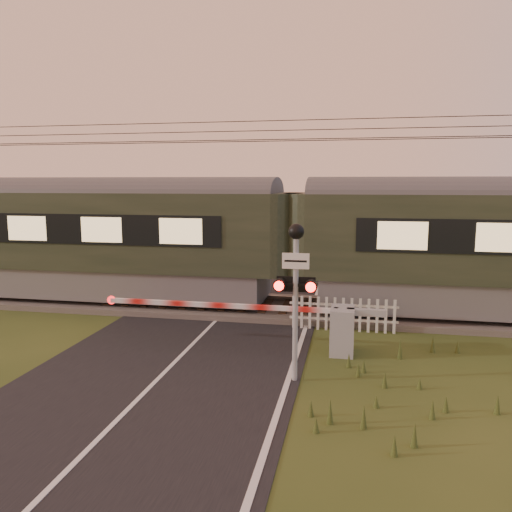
% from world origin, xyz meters
% --- Properties ---
extents(ground, '(160.00, 160.00, 0.00)m').
position_xyz_m(ground, '(0.00, 0.00, 0.00)').
color(ground, '#2C3E17').
rests_on(ground, ground).
extents(road, '(6.00, 140.00, 0.03)m').
position_xyz_m(road, '(0.02, -0.23, 0.01)').
color(road, black).
rests_on(road, ground).
extents(track_bed, '(140.00, 3.40, 0.39)m').
position_xyz_m(track_bed, '(0.00, 6.50, 0.07)').
color(track_bed, '#47423D').
rests_on(track_bed, ground).
extents(overhead_wires, '(120.00, 0.62, 0.62)m').
position_xyz_m(overhead_wires, '(0.00, 6.50, 5.72)').
color(overhead_wires, black).
rests_on(overhead_wires, ground).
extents(train, '(43.26, 2.98, 4.03)m').
position_xyz_m(train, '(2.13, 6.50, 2.30)').
color(train, slate).
rests_on(train, ground).
extents(boom_gate, '(7.28, 0.88, 1.18)m').
position_xyz_m(boom_gate, '(3.47, 2.73, 0.65)').
color(boom_gate, gray).
rests_on(boom_gate, ground).
extents(crossing_signal, '(0.86, 0.35, 3.36)m').
position_xyz_m(crossing_signal, '(2.88, 0.76, 2.31)').
color(crossing_signal, gray).
rests_on(crossing_signal, ground).
extents(picket_fence, '(3.06, 0.08, 0.96)m').
position_xyz_m(picket_fence, '(3.81, 4.60, 0.49)').
color(picket_fence, silver).
rests_on(picket_fence, ground).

